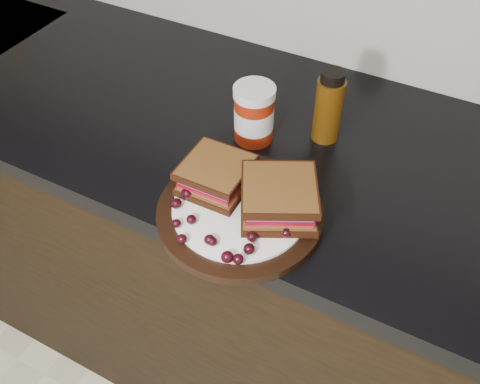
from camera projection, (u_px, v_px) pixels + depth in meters
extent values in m
cube|color=black|center=(301.00, 292.00, 1.35)|extent=(3.96, 0.58, 0.86)
cube|color=black|center=(320.00, 161.00, 1.03)|extent=(3.98, 0.60, 0.04)
cylinder|color=black|center=(240.00, 213.00, 0.90)|extent=(0.28, 0.28, 0.02)
ellipsoid|color=black|center=(176.00, 203.00, 0.88)|extent=(0.02, 0.02, 0.02)
ellipsoid|color=black|center=(191.00, 219.00, 0.86)|extent=(0.02, 0.02, 0.02)
ellipsoid|color=black|center=(176.00, 223.00, 0.85)|extent=(0.02, 0.02, 0.01)
ellipsoid|color=black|center=(182.00, 239.00, 0.83)|extent=(0.02, 0.02, 0.02)
ellipsoid|color=black|center=(209.00, 240.00, 0.83)|extent=(0.02, 0.02, 0.02)
ellipsoid|color=black|center=(212.00, 241.00, 0.82)|extent=(0.02, 0.02, 0.01)
ellipsoid|color=black|center=(227.00, 257.00, 0.80)|extent=(0.02, 0.02, 0.02)
ellipsoid|color=black|center=(238.00, 259.00, 0.80)|extent=(0.02, 0.02, 0.02)
ellipsoid|color=black|center=(249.00, 249.00, 0.81)|extent=(0.02, 0.02, 0.02)
ellipsoid|color=black|center=(252.00, 236.00, 0.83)|extent=(0.02, 0.02, 0.02)
ellipsoid|color=black|center=(286.00, 233.00, 0.84)|extent=(0.02, 0.02, 0.02)
ellipsoid|color=black|center=(281.00, 220.00, 0.85)|extent=(0.02, 0.02, 0.02)
ellipsoid|color=black|center=(285.00, 220.00, 0.86)|extent=(0.02, 0.02, 0.01)
ellipsoid|color=black|center=(292.00, 204.00, 0.88)|extent=(0.02, 0.02, 0.02)
ellipsoid|color=black|center=(234.00, 175.00, 0.93)|extent=(0.02, 0.02, 0.01)
ellipsoid|color=black|center=(228.00, 186.00, 0.91)|extent=(0.02, 0.02, 0.02)
ellipsoid|color=black|center=(214.00, 179.00, 0.92)|extent=(0.02, 0.02, 0.02)
ellipsoid|color=black|center=(206.00, 191.00, 0.90)|extent=(0.02, 0.02, 0.02)
ellipsoid|color=black|center=(187.00, 193.00, 0.89)|extent=(0.02, 0.02, 0.02)
ellipsoid|color=black|center=(225.00, 172.00, 0.93)|extent=(0.02, 0.02, 0.02)
ellipsoid|color=black|center=(216.00, 191.00, 0.90)|extent=(0.02, 0.02, 0.02)
ellipsoid|color=black|center=(204.00, 188.00, 0.90)|extent=(0.02, 0.02, 0.02)
cylinder|color=maroon|center=(254.00, 114.00, 1.01)|extent=(0.08, 0.08, 0.12)
cylinder|color=#452706|center=(329.00, 106.00, 1.00)|extent=(0.07, 0.07, 0.15)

